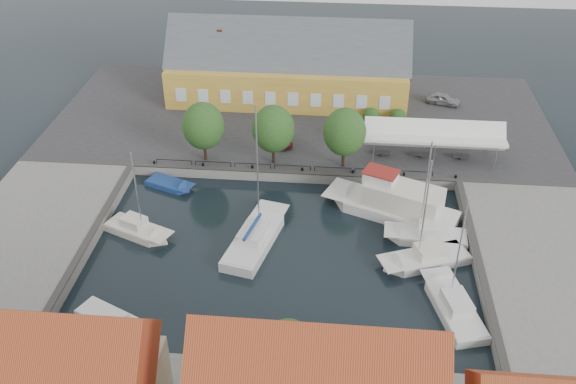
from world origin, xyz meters
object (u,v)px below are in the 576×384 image
Objects in this scene: east_boat_c at (454,309)px; launch_nw at (169,185)px; launch_sw at (107,319)px; warehouse at (283,69)px; east_boat_a at (427,237)px; east_boat_b at (426,260)px; center_sailboat at (255,240)px; car_silver at (443,99)px; west_boat_b at (137,231)px; trawler at (396,205)px; car_red at (278,137)px; tent_canopy at (434,135)px.

east_boat_c is 29.92m from launch_nw.
warehouse is at bearing 76.18° from launch_sw.
east_boat_a is 3.15m from east_boat_b.
warehouse is 28.66m from center_sailboat.
east_boat_b is at bearing -21.60° from launch_nw.
warehouse is at bearing 104.80° from car_silver.
car_silver is at bearing -2.62° from warehouse.
west_boat_b is at bearing 94.10° from launch_sw.
trawler reaches higher than car_silver.
center_sailboat is 14.57m from east_boat_b.
warehouse is 22.62m from launch_nw.
car_red is at bearing 38.64° from launch_nw.
launch_sw is at bearing -103.82° from warehouse.
warehouse is 30.11m from west_boat_b.
tent_canopy is at bearing -39.52° from car_red.
east_boat_c reaches higher than tent_canopy.
launch_nw is (-28.54, -19.25, -1.60)m from car_silver.
tent_canopy is 1.09× the size of trawler.
car_red is at bearing 55.61° from west_boat_b.
trawler is at bearing 126.23° from east_boat_a.
trawler is (-6.61, -22.09, -0.67)m from car_silver.
launch_sw is (-22.05, -15.65, -0.93)m from trawler.
center_sailboat is 2.57× the size of launch_nw.
center_sailboat is 1.29× the size of east_boat_c.
car_silver is (19.17, -0.88, -2.74)m from warehouse.
trawler is 1.24× the size of east_boat_c.
center_sailboat is 10.57m from west_boat_b.
east_boat_c is 2.00× the size of launch_nw.
warehouse is 2.70× the size of east_boat_b.
car_silver is at bearing 85.37° from east_boat_c.
trawler is at bearing -7.37° from launch_nw.
car_silver reaches higher than car_red.
east_boat_c reaches higher than east_boat_a.
car_red is 12.86m from launch_nw.
east_boat_a reaches higher than trawler.
car_red is 0.32× the size of trawler.
east_boat_b is 1.99× the size of launch_sw.
east_boat_a is at bearing 3.20° from west_boat_b.
tent_canopy is at bearing 89.41° from east_boat_c.
center_sailboat is 1.04× the size of trawler.
warehouse is 39.19m from east_boat_c.
center_sailboat is 1.26× the size of east_boat_b.
car_red is at bearing 138.68° from car_silver.
east_boat_a is (-1.40, -12.72, -3.42)m from tent_canopy.
warehouse reaches higher than launch_sw.
car_silver is 34.46m from launch_nw.
car_red is 19.25m from west_boat_b.
east_boat_a is (2.65, -3.61, -0.75)m from trawler.
warehouse is at bearing 90.62° from center_sailboat.
center_sailboat is 13.40m from trawler.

